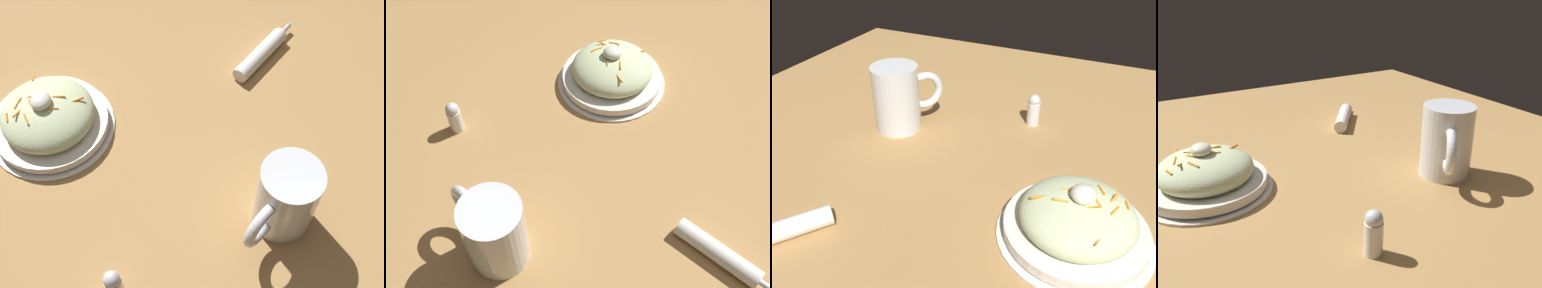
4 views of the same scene
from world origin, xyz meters
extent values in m
plane|color=#B2844C|center=(0.00, 0.00, 0.00)|extent=(1.43, 1.43, 0.00)
cylinder|color=white|center=(-0.05, -0.20, 0.00)|extent=(0.24, 0.24, 0.01)
cylinder|color=white|center=(-0.05, -0.20, 0.02)|extent=(0.22, 0.22, 0.02)
ellipsoid|color=beige|center=(-0.05, -0.20, 0.04)|extent=(0.18, 0.17, 0.07)
cylinder|color=orange|center=(-0.04, -0.18, 0.08)|extent=(0.01, 0.02, 0.01)
cylinder|color=orange|center=(-0.05, -0.22, 0.08)|extent=(0.02, 0.01, 0.01)
cylinder|color=orange|center=(-0.06, -0.14, 0.07)|extent=(0.02, 0.03, 0.00)
cylinder|color=orange|center=(-0.06, -0.22, 0.08)|extent=(0.01, 0.03, 0.01)
cylinder|color=orange|center=(-0.02, -0.26, 0.07)|extent=(0.02, 0.01, 0.00)
cylinder|color=orange|center=(-0.11, -0.23, 0.07)|extent=(0.02, 0.01, 0.01)
cylinder|color=orange|center=(-0.05, -0.25, 0.07)|extent=(0.02, 0.01, 0.01)
cylinder|color=orange|center=(-0.03, -0.24, 0.07)|extent=(0.03, 0.01, 0.01)
cylinder|color=orange|center=(-0.01, -0.22, 0.07)|extent=(0.02, 0.02, 0.01)
cylinder|color=orange|center=(-0.07, -0.17, 0.08)|extent=(0.01, 0.02, 0.00)
ellipsoid|color=white|center=(-0.05, -0.20, 0.09)|extent=(0.04, 0.04, 0.02)
cylinder|color=white|center=(0.12, 0.23, 0.07)|extent=(0.10, 0.10, 0.14)
cylinder|color=gold|center=(0.12, 0.23, 0.05)|extent=(0.09, 0.09, 0.10)
cylinder|color=white|center=(0.12, 0.23, 0.11)|extent=(0.09, 0.09, 0.01)
torus|color=white|center=(0.17, 0.19, 0.08)|extent=(0.08, 0.07, 0.09)
cylinder|color=white|center=(-0.24, 0.21, 0.02)|extent=(0.14, 0.12, 0.03)
cylinder|color=white|center=(0.26, -0.04, 0.03)|extent=(0.03, 0.03, 0.05)
sphere|color=silver|center=(0.26, -0.04, 0.06)|extent=(0.03, 0.03, 0.03)
camera|label=1|loc=(0.51, 0.09, 0.80)|focal=48.01mm
camera|label=2|loc=(-0.04, 0.56, 0.73)|focal=43.24mm
camera|label=3|loc=(-0.52, -0.23, 0.46)|focal=37.37mm
camera|label=4|loc=(0.67, -0.32, 0.38)|focal=38.75mm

